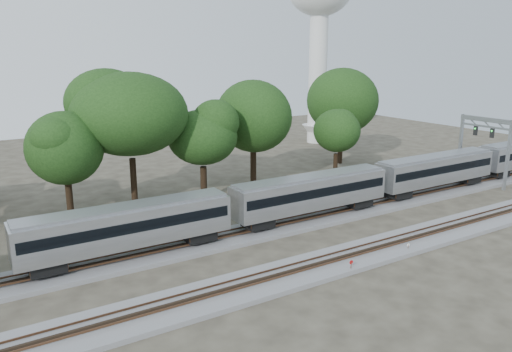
# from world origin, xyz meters

# --- Properties ---
(ground) EXTENTS (160.00, 160.00, 0.00)m
(ground) POSITION_xyz_m (0.00, 0.00, 0.00)
(ground) COLOR #383328
(ground) RESTS_ON ground
(track_far) EXTENTS (160.00, 5.00, 0.73)m
(track_far) POSITION_xyz_m (0.00, 6.00, 0.21)
(track_far) COLOR slate
(track_far) RESTS_ON ground
(track_near) EXTENTS (160.00, 5.00, 0.73)m
(track_near) POSITION_xyz_m (0.00, -4.00, 0.21)
(track_near) COLOR slate
(track_near) RESTS_ON ground
(train) EXTENTS (117.28, 3.36, 4.95)m
(train) POSITION_xyz_m (16.76, 6.00, 3.40)
(train) COLOR silver
(train) RESTS_ON ground
(switch_stand_red) EXTENTS (0.36, 0.07, 1.12)m
(switch_stand_red) POSITION_xyz_m (1.41, -6.09, 0.72)
(switch_stand_red) COLOR #512D19
(switch_stand_red) RESTS_ON ground
(switch_stand_white) EXTENTS (0.27, 0.12, 0.89)m
(switch_stand_white) POSITION_xyz_m (8.85, -5.62, 0.57)
(switch_stand_white) COLOR #512D19
(switch_stand_white) RESTS_ON ground
(switch_lever) EXTENTS (0.56, 0.41, 0.30)m
(switch_lever) POSITION_xyz_m (7.27, -5.79, 0.15)
(switch_lever) COLOR #512D19
(switch_lever) RESTS_ON ground
(water_tower) EXTENTS (12.64, 12.64, 34.99)m
(water_tower) POSITION_xyz_m (37.37, 43.89, 25.92)
(water_tower) COLOR silver
(water_tower) RESTS_ON ground
(signal_gantry) EXTENTS (0.65, 7.68, 9.34)m
(signal_gantry) POSITION_xyz_m (36.28, 6.00, 6.81)
(signal_gantry) COLOR gray
(signal_gantry) RESTS_ON ground
(tree_2) EXTENTS (8.29, 8.29, 11.69)m
(tree_2) POSITION_xyz_m (-15.64, 19.69, 8.14)
(tree_2) COLOR black
(tree_2) RESTS_ON ground
(tree_3) EXTENTS (11.32, 11.32, 15.97)m
(tree_3) POSITION_xyz_m (-8.14, 20.76, 11.13)
(tree_3) COLOR black
(tree_3) RESTS_ON ground
(tree_4) EXTENTS (8.06, 8.06, 11.36)m
(tree_4) POSITION_xyz_m (0.23, 19.37, 7.91)
(tree_4) COLOR black
(tree_4) RESTS_ON ground
(tree_5) EXTENTS (9.74, 9.74, 13.73)m
(tree_5) POSITION_xyz_m (9.08, 22.05, 9.57)
(tree_5) COLOR black
(tree_5) RESTS_ON ground
(tree_6) EXTENTS (7.28, 7.28, 10.26)m
(tree_6) POSITION_xyz_m (20.62, 18.38, 7.14)
(tree_6) COLOR black
(tree_6) RESTS_ON ground
(tree_7) EXTENTS (10.41, 10.41, 14.67)m
(tree_7) POSITION_xyz_m (28.57, 26.45, 10.23)
(tree_7) COLOR black
(tree_7) RESTS_ON ground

